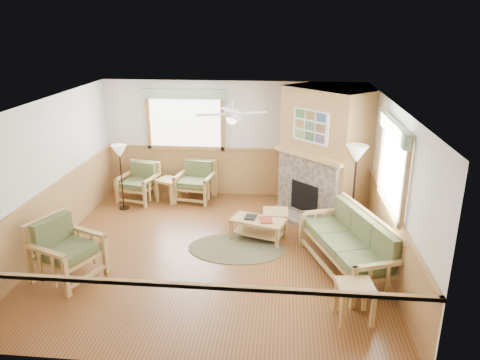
# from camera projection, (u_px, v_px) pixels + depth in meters

# --- Properties ---
(floor) EXTENTS (6.00, 6.00, 0.01)m
(floor) POSITION_uv_depth(u_px,v_px,m) (214.00, 252.00, 8.52)
(floor) COLOR brown
(floor) RESTS_ON ground
(ceiling) EXTENTS (6.00, 6.00, 0.01)m
(ceiling) POSITION_uv_depth(u_px,v_px,m) (211.00, 104.00, 7.63)
(ceiling) COLOR white
(ceiling) RESTS_ON floor
(wall_back) EXTENTS (6.00, 0.02, 2.70)m
(wall_back) POSITION_uv_depth(u_px,v_px,m) (233.00, 139.00, 10.90)
(wall_back) COLOR white
(wall_back) RESTS_ON floor
(wall_front) EXTENTS (6.00, 0.02, 2.70)m
(wall_front) POSITION_uv_depth(u_px,v_px,m) (172.00, 269.00, 5.25)
(wall_front) COLOR white
(wall_front) RESTS_ON floor
(wall_left) EXTENTS (0.02, 6.00, 2.70)m
(wall_left) POSITION_uv_depth(u_px,v_px,m) (47.00, 176.00, 8.35)
(wall_left) COLOR white
(wall_left) RESTS_ON floor
(wall_right) EXTENTS (0.02, 6.00, 2.70)m
(wall_right) POSITION_uv_depth(u_px,v_px,m) (391.00, 187.00, 7.80)
(wall_right) COLOR white
(wall_right) RESTS_ON floor
(wainscot) EXTENTS (6.00, 6.00, 1.10)m
(wainscot) POSITION_uv_depth(u_px,v_px,m) (214.00, 224.00, 8.34)
(wainscot) COLOR #A07441
(wainscot) RESTS_ON floor
(fireplace) EXTENTS (3.11, 3.11, 2.70)m
(fireplace) POSITION_uv_depth(u_px,v_px,m) (324.00, 153.00, 9.81)
(fireplace) COLOR #A07441
(fireplace) RESTS_ON floor
(window_back) EXTENTS (1.90, 0.16, 1.50)m
(window_back) POSITION_uv_depth(u_px,v_px,m) (184.00, 88.00, 10.57)
(window_back) COLOR white
(window_back) RESTS_ON wall_back
(window_right) EXTENTS (0.16, 1.90, 1.50)m
(window_right) POSITION_uv_depth(u_px,v_px,m) (399.00, 120.00, 7.23)
(window_right) COLOR white
(window_right) RESTS_ON wall_right
(ceiling_fan) EXTENTS (1.59, 1.59, 0.36)m
(ceiling_fan) POSITION_uv_depth(u_px,v_px,m) (232.00, 103.00, 7.90)
(ceiling_fan) COLOR white
(ceiling_fan) RESTS_ON ceiling
(sofa) EXTENTS (2.29, 1.54, 0.98)m
(sofa) POSITION_uv_depth(u_px,v_px,m) (347.00, 244.00, 7.73)
(sofa) COLOR tan
(sofa) RESTS_ON floor
(armchair_back_left) EXTENTS (0.93, 0.93, 0.87)m
(armchair_back_left) POSITION_uv_depth(u_px,v_px,m) (138.00, 183.00, 10.76)
(armchair_back_left) COLOR tan
(armchair_back_left) RESTS_ON floor
(armchair_back_right) EXTENTS (0.92, 0.92, 0.90)m
(armchair_back_right) POSITION_uv_depth(u_px,v_px,m) (195.00, 182.00, 10.80)
(armchair_back_right) COLOR tan
(armchair_back_right) RESTS_ON floor
(armchair_left) EXTENTS (1.17, 1.17, 1.00)m
(armchair_left) POSITION_uv_depth(u_px,v_px,m) (67.00, 250.00, 7.50)
(armchair_left) COLOR tan
(armchair_left) RESTS_ON floor
(coffee_table) EXTENTS (1.12, 0.80, 0.40)m
(coffee_table) POSITION_uv_depth(u_px,v_px,m) (258.00, 229.00, 8.94)
(coffee_table) COLOR tan
(coffee_table) RESTS_ON floor
(end_table_chairs) EXTENTS (0.61, 0.60, 0.53)m
(end_table_chairs) POSITION_uv_depth(u_px,v_px,m) (169.00, 190.00, 10.81)
(end_table_chairs) COLOR tan
(end_table_chairs) RESTS_ON floor
(end_table_sofa) EXTENTS (0.55, 0.54, 0.55)m
(end_table_sofa) POSITION_uv_depth(u_px,v_px,m) (354.00, 302.00, 6.52)
(end_table_sofa) COLOR tan
(end_table_sofa) RESTS_ON floor
(footstool) EXTENTS (0.51, 0.51, 0.43)m
(footstool) POSITION_uv_depth(u_px,v_px,m) (275.00, 221.00, 9.27)
(footstool) COLOR tan
(footstool) RESTS_ON floor
(braided_rug) EXTENTS (1.82, 1.82, 0.01)m
(braided_rug) POSITION_uv_depth(u_px,v_px,m) (236.00, 248.00, 8.61)
(braided_rug) COLOR #4B472E
(braided_rug) RESTS_ON floor
(floor_lamp_left) EXTENTS (0.43, 0.43, 1.47)m
(floor_lamp_left) POSITION_uv_depth(u_px,v_px,m) (122.00, 177.00, 10.20)
(floor_lamp_left) COLOR black
(floor_lamp_left) RESTS_ON floor
(floor_lamp_right) EXTENTS (0.48, 0.48, 1.81)m
(floor_lamp_right) POSITION_uv_depth(u_px,v_px,m) (354.00, 191.00, 8.88)
(floor_lamp_right) COLOR black
(floor_lamp_right) RESTS_ON floor
(book_red) EXTENTS (0.27, 0.33, 0.03)m
(book_red) POSITION_uv_depth(u_px,v_px,m) (266.00, 219.00, 8.81)
(book_red) COLOR maroon
(book_red) RESTS_ON coffee_table
(book_dark) EXTENTS (0.24, 0.30, 0.03)m
(book_dark) POSITION_uv_depth(u_px,v_px,m) (251.00, 216.00, 8.95)
(book_dark) COLOR black
(book_dark) RESTS_ON coffee_table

